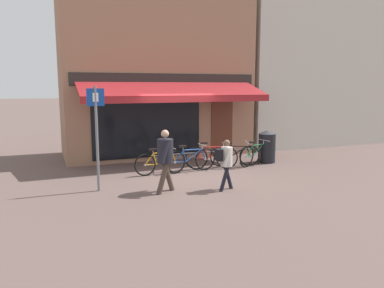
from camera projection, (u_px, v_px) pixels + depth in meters
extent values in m
plane|color=brown|center=(192.00, 175.00, 11.41)|extent=(160.00, 160.00, 0.00)
cube|color=#9E7056|center=(156.00, 74.00, 14.77)|extent=(7.21, 3.00, 6.34)
cube|color=black|center=(148.00, 127.00, 13.38)|extent=(3.97, 0.04, 2.20)
cube|color=#5B2D1E|center=(222.00, 129.00, 14.52)|extent=(0.90, 0.04, 2.10)
cube|color=#282623|center=(169.00, 80.00, 13.42)|extent=(6.85, 0.06, 0.44)
cube|color=maroon|center=(176.00, 89.00, 12.77)|extent=(6.49, 1.57, 0.50)
cube|color=maroon|center=(184.00, 99.00, 12.11)|extent=(6.49, 0.03, 0.20)
cube|color=beige|center=(305.00, 71.00, 18.04)|extent=(7.64, 4.00, 6.80)
cylinder|color=#47494F|center=(210.00, 152.00, 12.35)|extent=(3.98, 0.04, 0.04)
cylinder|color=#47494F|center=(153.00, 165.00, 11.67)|extent=(0.04, 0.04, 0.55)
cylinder|color=#47494F|center=(260.00, 156.00, 13.12)|extent=(0.04, 0.04, 0.55)
torus|color=black|center=(176.00, 162.00, 11.74)|extent=(0.69, 0.10, 0.68)
cylinder|color=#9E9EA3|center=(176.00, 162.00, 11.74)|extent=(0.07, 0.07, 0.07)
torus|color=black|center=(145.00, 165.00, 11.30)|extent=(0.69, 0.10, 0.68)
cylinder|color=#9E9EA3|center=(145.00, 165.00, 11.30)|extent=(0.07, 0.07, 0.07)
cylinder|color=orange|center=(164.00, 158.00, 11.55)|extent=(0.56, 0.08, 0.37)
cylinder|color=orange|center=(163.00, 153.00, 11.51)|extent=(0.62, 0.08, 0.05)
cylinder|color=orange|center=(155.00, 159.00, 11.41)|extent=(0.11, 0.04, 0.36)
cylinder|color=orange|center=(151.00, 165.00, 11.38)|extent=(0.36, 0.06, 0.05)
cylinder|color=orange|center=(149.00, 159.00, 11.33)|extent=(0.31, 0.06, 0.36)
cylinder|color=orange|center=(174.00, 157.00, 11.69)|extent=(0.14, 0.04, 0.33)
cylinder|color=#9E9EA3|center=(153.00, 152.00, 11.36)|extent=(0.05, 0.03, 0.11)
cube|color=black|center=(153.00, 149.00, 11.34)|extent=(0.25, 0.12, 0.05)
cylinder|color=#9E9EA3|center=(172.00, 150.00, 11.63)|extent=(0.03, 0.03, 0.14)
cylinder|color=#9E9EA3|center=(172.00, 148.00, 11.62)|extent=(0.06, 0.52, 0.03)
torus|color=black|center=(205.00, 159.00, 12.09)|extent=(0.73, 0.12, 0.73)
cylinder|color=#9E9EA3|center=(205.00, 159.00, 12.09)|extent=(0.08, 0.07, 0.07)
torus|color=black|center=(175.00, 162.00, 11.59)|extent=(0.73, 0.12, 0.73)
cylinder|color=#9E9EA3|center=(175.00, 162.00, 11.59)|extent=(0.08, 0.07, 0.07)
cylinder|color=#1E4793|center=(194.00, 155.00, 11.87)|extent=(0.60, 0.09, 0.39)
cylinder|color=#1E4793|center=(193.00, 150.00, 11.82)|extent=(0.67, 0.10, 0.05)
cylinder|color=#1E4793|center=(185.00, 156.00, 11.72)|extent=(0.12, 0.05, 0.38)
cylinder|color=#1E4793|center=(180.00, 162.00, 11.68)|extent=(0.38, 0.07, 0.05)
cylinder|color=#1E4793|center=(179.00, 156.00, 11.63)|extent=(0.33, 0.06, 0.38)
cylinder|color=#1E4793|center=(204.00, 154.00, 12.03)|extent=(0.15, 0.05, 0.35)
cylinder|color=#9E9EA3|center=(183.00, 149.00, 11.65)|extent=(0.06, 0.03, 0.11)
cube|color=black|center=(183.00, 146.00, 11.64)|extent=(0.25, 0.12, 0.05)
cylinder|color=#9E9EA3|center=(202.00, 147.00, 11.97)|extent=(0.03, 0.03, 0.14)
cylinder|color=#9E9EA3|center=(202.00, 145.00, 11.95)|extent=(0.07, 0.52, 0.03)
torus|color=black|center=(227.00, 158.00, 12.32)|extent=(0.74, 0.30, 0.74)
cylinder|color=#9E9EA3|center=(227.00, 158.00, 12.32)|extent=(0.09, 0.08, 0.07)
torus|color=black|center=(196.00, 158.00, 12.20)|extent=(0.74, 0.30, 0.74)
cylinder|color=#9E9EA3|center=(196.00, 158.00, 12.20)|extent=(0.09, 0.08, 0.07)
cylinder|color=#B21E1E|center=(215.00, 153.00, 12.26)|extent=(0.56, 0.16, 0.40)
cylinder|color=#B21E1E|center=(214.00, 147.00, 12.24)|extent=(0.61, 0.20, 0.05)
cylinder|color=#B21E1E|center=(206.00, 153.00, 12.23)|extent=(0.11, 0.10, 0.39)
cylinder|color=#B21E1E|center=(202.00, 158.00, 12.22)|extent=(0.35, 0.13, 0.05)
cylinder|color=#B21E1E|center=(201.00, 152.00, 12.21)|extent=(0.31, 0.08, 0.39)
cylinder|color=#B21E1E|center=(225.00, 152.00, 12.30)|extent=(0.14, 0.10, 0.36)
cylinder|color=#9E9EA3|center=(204.00, 145.00, 12.20)|extent=(0.06, 0.05, 0.11)
cube|color=black|center=(204.00, 143.00, 12.20)|extent=(0.26, 0.17, 0.06)
cylinder|color=#9E9EA3|center=(223.00, 145.00, 12.27)|extent=(0.04, 0.04, 0.14)
cylinder|color=#9E9EA3|center=(223.00, 143.00, 12.27)|extent=(0.16, 0.51, 0.07)
torus|color=black|center=(249.00, 156.00, 12.71)|extent=(0.72, 0.30, 0.72)
cylinder|color=#9E9EA3|center=(249.00, 156.00, 12.71)|extent=(0.09, 0.08, 0.08)
torus|color=black|center=(220.00, 156.00, 12.59)|extent=(0.72, 0.30, 0.72)
cylinder|color=#9E9EA3|center=(220.00, 156.00, 12.59)|extent=(0.09, 0.08, 0.08)
cylinder|color=black|center=(239.00, 151.00, 12.63)|extent=(0.54, 0.22, 0.38)
cylinder|color=black|center=(238.00, 146.00, 12.58)|extent=(0.61, 0.20, 0.05)
cylinder|color=black|center=(230.00, 151.00, 12.59)|extent=(0.12, 0.05, 0.38)
cylinder|color=black|center=(226.00, 157.00, 12.62)|extent=(0.35, 0.12, 0.05)
cylinder|color=black|center=(225.00, 151.00, 12.57)|extent=(0.29, 0.15, 0.37)
cylinder|color=black|center=(248.00, 151.00, 12.66)|extent=(0.15, 0.04, 0.35)
cylinder|color=#9E9EA3|center=(228.00, 145.00, 12.52)|extent=(0.06, 0.03, 0.11)
cube|color=black|center=(228.00, 143.00, 12.51)|extent=(0.26, 0.16, 0.06)
cylinder|color=#9E9EA3|center=(247.00, 144.00, 12.60)|extent=(0.04, 0.05, 0.14)
cylinder|color=#9E9EA3|center=(247.00, 142.00, 12.58)|extent=(0.16, 0.51, 0.07)
torus|color=black|center=(264.00, 153.00, 13.19)|extent=(0.71, 0.36, 0.72)
cylinder|color=#9E9EA3|center=(264.00, 153.00, 13.19)|extent=(0.09, 0.09, 0.07)
torus|color=black|center=(247.00, 157.00, 12.49)|extent=(0.71, 0.36, 0.72)
cylinder|color=#9E9EA3|center=(247.00, 157.00, 12.49)|extent=(0.09, 0.09, 0.07)
cylinder|color=#23703D|center=(258.00, 150.00, 12.89)|extent=(0.54, 0.22, 0.39)
cylinder|color=#23703D|center=(258.00, 145.00, 12.83)|extent=(0.59, 0.26, 0.05)
cylinder|color=#23703D|center=(253.00, 151.00, 12.68)|extent=(0.11, 0.10, 0.38)
cylinder|color=#23703D|center=(250.00, 156.00, 12.62)|extent=(0.34, 0.16, 0.05)
cylinder|color=#23703D|center=(250.00, 151.00, 12.55)|extent=(0.30, 0.12, 0.38)
cylinder|color=#23703D|center=(264.00, 149.00, 13.11)|extent=(0.14, 0.11, 0.35)
cylinder|color=#9E9EA3|center=(252.00, 144.00, 12.59)|extent=(0.06, 0.05, 0.11)
cube|color=black|center=(252.00, 142.00, 12.57)|extent=(0.26, 0.19, 0.06)
cylinder|color=#9E9EA3|center=(264.00, 142.00, 13.03)|extent=(0.04, 0.04, 0.14)
cylinder|color=#9E9EA3|center=(264.00, 140.00, 13.01)|extent=(0.22, 0.49, 0.06)
cylinder|color=#47382D|center=(168.00, 176.00, 9.70)|extent=(0.35, 0.14, 0.81)
cylinder|color=#47382D|center=(163.00, 179.00, 9.41)|extent=(0.35, 0.14, 0.81)
cylinder|color=black|center=(165.00, 151.00, 9.45)|extent=(0.42, 0.42, 0.61)
sphere|color=tan|center=(165.00, 134.00, 9.39)|extent=(0.20, 0.20, 0.20)
cylinder|color=black|center=(165.00, 153.00, 9.20)|extent=(0.31, 0.20, 0.55)
cylinder|color=black|center=(166.00, 149.00, 9.70)|extent=(0.31, 0.20, 0.55)
cylinder|color=black|center=(228.00, 177.00, 9.88)|extent=(0.28, 0.11, 0.66)
cylinder|color=black|center=(224.00, 179.00, 9.67)|extent=(0.28, 0.11, 0.66)
cylinder|color=beige|center=(227.00, 157.00, 9.69)|extent=(0.32, 0.32, 0.50)
sphere|color=brown|center=(227.00, 143.00, 9.63)|extent=(0.17, 0.17, 0.17)
cylinder|color=beige|center=(227.00, 158.00, 9.50)|extent=(0.24, 0.13, 0.45)
cylinder|color=beige|center=(227.00, 155.00, 9.87)|extent=(0.24, 0.13, 0.45)
cube|color=black|center=(219.00, 155.00, 9.61)|extent=(0.16, 0.27, 0.30)
cylinder|color=black|center=(267.00, 148.00, 13.31)|extent=(0.60, 0.60, 1.03)
cone|color=#33353A|center=(267.00, 132.00, 13.22)|extent=(0.61, 0.61, 0.12)
cylinder|color=slate|center=(97.00, 139.00, 9.53)|extent=(0.07, 0.07, 2.70)
cube|color=#14429E|center=(95.00, 97.00, 9.36)|extent=(0.44, 0.02, 0.44)
cube|color=white|center=(95.00, 97.00, 9.34)|extent=(0.14, 0.01, 0.22)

